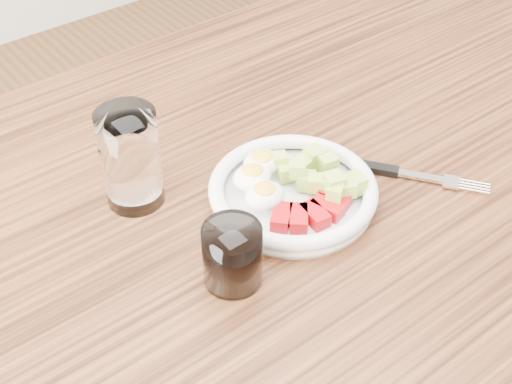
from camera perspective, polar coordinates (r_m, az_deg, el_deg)
dining_table at (r=0.95m, az=0.85°, el=-6.02°), size 1.50×0.90×0.77m
bowl at (r=0.88m, az=2.94°, el=0.20°), size 0.21×0.21×0.05m
fork at (r=0.94m, az=9.95°, el=1.80°), size 0.14×0.19×0.01m
water_glass at (r=0.87m, az=-10.00°, el=2.67°), size 0.07×0.07×0.13m
coffee_glass at (r=0.77m, az=-1.90°, el=-5.11°), size 0.07×0.07×0.08m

